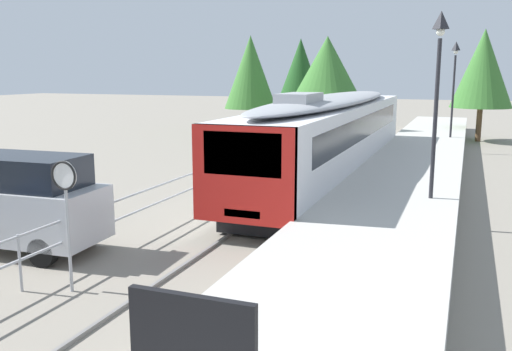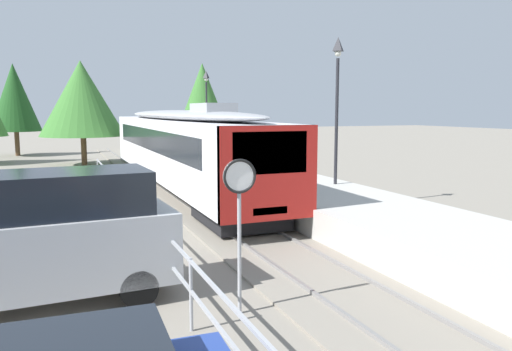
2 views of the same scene
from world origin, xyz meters
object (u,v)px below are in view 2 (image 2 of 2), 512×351
parked_van_silver (44,237)px  commuter_train (181,144)px  speed_limit_sign (240,198)px  platform_lamp_mid_platform (337,83)px  platform_lamp_far_end (206,95)px

parked_van_silver → commuter_train: bearing=65.4°
speed_limit_sign → parked_van_silver: (-3.21, 1.79, -0.83)m
platform_lamp_mid_platform → parked_van_silver: (-9.93, -6.06, -3.33)m
platform_lamp_mid_platform → speed_limit_sign: (-6.72, -7.85, -2.50)m
commuter_train → parked_van_silver: bearing=-114.6°
speed_limit_sign → parked_van_silver: speed_limit_sign is taller
platform_lamp_far_end → parked_van_silver: size_ratio=1.07×
speed_limit_sign → parked_van_silver: size_ratio=0.56×
platform_lamp_far_end → parked_van_silver: bearing=-113.6°
commuter_train → speed_limit_sign: size_ratio=7.18×
commuter_train → platform_lamp_far_end: 11.81m
commuter_train → platform_lamp_mid_platform: 7.84m
platform_lamp_mid_platform → parked_van_silver: platform_lamp_mid_platform is taller
commuter_train → platform_lamp_far_end: (4.41, 10.67, 2.47)m
platform_lamp_far_end → platform_lamp_mid_platform: bearing=-90.0°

